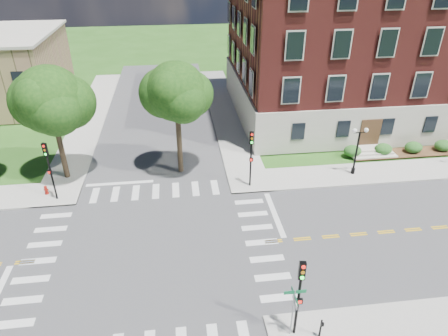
{
  "coord_description": "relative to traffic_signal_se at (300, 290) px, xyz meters",
  "views": [
    {
      "loc": [
        2.1,
        -20.24,
        17.64
      ],
      "look_at": [
        5.24,
        4.75,
        3.2
      ],
      "focal_mm": 32.0,
      "sensor_mm": 36.0,
      "label": 1
    }
  ],
  "objects": [
    {
      "name": "traffic_signal_se",
      "position": [
        0.0,
        0.0,
        0.0
      ],
      "size": [
        0.35,
        0.4,
        4.8
      ],
      "color": "black",
      "rests_on": "ground"
    },
    {
      "name": "crosswalk_east",
      "position": [
        -0.16,
        7.24,
        -3.19
      ],
      "size": [
        2.2,
        10.2,
        0.02
      ],
      "primitive_type": null,
      "color": "silver",
      "rests_on": "ground"
    },
    {
      "name": "stop_bar_east",
      "position": [
        1.44,
        10.24,
        -3.19
      ],
      "size": [
        0.4,
        5.5,
        0.0
      ],
      "primitive_type": "cube",
      "color": "silver",
      "rests_on": "ground"
    },
    {
      "name": "push_button_post",
      "position": [
        1.21,
        -0.4,
        -2.39
      ],
      "size": [
        0.14,
        0.21,
        1.2
      ],
      "color": "black",
      "rests_on": "ground"
    },
    {
      "name": "ground",
      "position": [
        -7.36,
        7.24,
        -3.19
      ],
      "size": [
        160.0,
        160.0,
        0.0
      ],
      "primitive_type": "plane",
      "color": "#265217",
      "rests_on": "ground"
    },
    {
      "name": "fire_hydrant",
      "position": [
        -15.92,
        15.0,
        -2.72
      ],
      "size": [
        0.35,
        0.35,
        0.75
      ],
      "color": "maroon",
      "rests_on": "ground"
    },
    {
      "name": "road_ns",
      "position": [
        -7.36,
        7.24,
        -3.18
      ],
      "size": [
        12.0,
        90.0,
        0.01
      ],
      "primitive_type": "cube",
      "color": "#3D3D3F",
      "rests_on": "ground"
    },
    {
      "name": "main_building",
      "position": [
        16.64,
        29.24,
        5.15
      ],
      "size": [
        30.6,
        22.4,
        16.5
      ],
      "color": "#B4B09F",
      "rests_on": "ground"
    },
    {
      "name": "traffic_signal_nw",
      "position": [
        -14.95,
        14.18,
        0.0
      ],
      "size": [
        0.38,
        0.46,
        4.8
      ],
      "color": "black",
      "rests_on": "ground"
    },
    {
      "name": "street_sign_pole",
      "position": [
        -0.22,
        -0.04,
        -0.88
      ],
      "size": [
        1.1,
        1.1,
        3.1
      ],
      "color": "gray",
      "rests_on": "ground"
    },
    {
      "name": "twin_lamp_west",
      "position": [
        9.46,
        15.05,
        -0.66
      ],
      "size": [
        1.36,
        0.36,
        4.23
      ],
      "color": "black",
      "rests_on": "ground"
    },
    {
      "name": "traffic_signal_ne",
      "position": [
        0.3,
        14.23,
        0.0
      ],
      "size": [
        0.37,
        0.43,
        4.8
      ],
      "color": "black",
      "rests_on": "ground"
    },
    {
      "name": "shrub_row",
      "position": [
        19.64,
        18.04,
        -3.19
      ],
      "size": [
        18.0,
        2.0,
        1.3
      ],
      "primitive_type": null,
      "color": "#184717",
      "rests_on": "ground"
    },
    {
      "name": "tree_d",
      "position": [
        -5.23,
        17.33,
        4.09
      ],
      "size": [
        4.77,
        4.77,
        9.59
      ],
      "color": "#322619",
      "rests_on": "ground"
    },
    {
      "name": "tree_c",
      "position": [
        -14.87,
        17.56,
        3.76
      ],
      "size": [
        5.33,
        5.33,
        9.51
      ],
      "color": "#322619",
      "rests_on": "ground"
    },
    {
      "name": "road_ew",
      "position": [
        -7.36,
        7.24,
        -3.18
      ],
      "size": [
        90.0,
        12.0,
        0.01
      ],
      "primitive_type": "cube",
      "color": "#3D3D3F",
      "rests_on": "ground"
    },
    {
      "name": "sidewalk_ne",
      "position": [
        8.01,
        22.62,
        -3.13
      ],
      "size": [
        34.0,
        34.0,
        0.12
      ],
      "color": "#9E9B93",
      "rests_on": "ground"
    }
  ]
}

